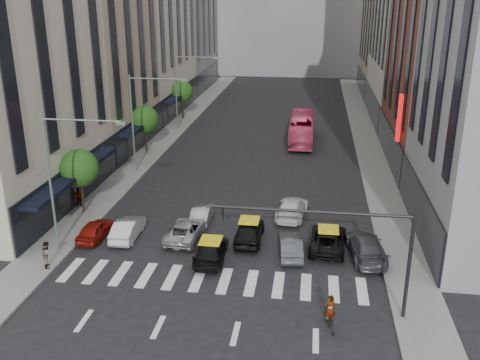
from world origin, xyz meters
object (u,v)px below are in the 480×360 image
at_px(streetlamp_mid, 142,111).
at_px(streetlamp_far, 184,82).
at_px(streetlamp_near, 62,166).
at_px(pedestrian_far, 79,197).
at_px(car_red, 95,230).
at_px(motorcycle, 329,319).
at_px(bus, 302,128).
at_px(pedestrian_near, 47,254).
at_px(car_white_front, 128,228).
at_px(taxi_left, 211,250).
at_px(taxi_center, 249,231).

distance_m(streetlamp_mid, streetlamp_far, 16.00).
relative_size(streetlamp_near, pedestrian_far, 5.91).
bearing_deg(car_red, streetlamp_near, 68.40).
distance_m(car_red, motorcycle, 17.88).
relative_size(streetlamp_near, bus, 0.83).
bearing_deg(pedestrian_near, streetlamp_near, -30.43).
bearing_deg(streetlamp_mid, streetlamp_far, 90.00).
bearing_deg(streetlamp_mid, pedestrian_near, -91.10).
height_order(streetlamp_mid, streetlamp_far, same).
bearing_deg(car_white_front, pedestrian_near, 53.54).
height_order(car_white_front, pedestrian_near, pedestrian_near).
xyz_separation_m(streetlamp_far, taxi_left, (9.35, -31.98, -5.24)).
bearing_deg(taxi_center, streetlamp_far, -68.49).
height_order(streetlamp_near, pedestrian_near, streetlamp_near).
height_order(streetlamp_far, taxi_left, streetlamp_far).
bearing_deg(car_white_front, streetlamp_near, 36.27).
xyz_separation_m(streetlamp_near, streetlamp_mid, (0.00, 16.00, 0.00)).
distance_m(bus, pedestrian_far, 27.68).
height_order(streetlamp_mid, motorcycle, streetlamp_mid).
xyz_separation_m(taxi_left, motorcycle, (7.35, -6.33, -0.20)).
relative_size(taxi_center, motorcycle, 2.53).
height_order(streetlamp_mid, car_white_front, streetlamp_mid).
bearing_deg(streetlamp_near, motorcycle, -20.69).
bearing_deg(streetlamp_far, bus, -11.68).
xyz_separation_m(streetlamp_mid, pedestrian_far, (-2.56, -8.97, -4.99)).
bearing_deg(streetlamp_mid, streetlamp_near, -90.00).
xyz_separation_m(streetlamp_mid, car_white_front, (3.04, -13.63, -5.22)).
xyz_separation_m(car_red, taxi_left, (8.51, -1.94, 0.02)).
bearing_deg(streetlamp_mid, car_white_front, -77.41).
bearing_deg(streetlamp_far, pedestrian_near, -90.59).
relative_size(car_red, pedestrian_near, 2.28).
height_order(streetlamp_mid, car_red, streetlamp_mid).
distance_m(streetlamp_far, taxi_center, 31.61).
distance_m(taxi_left, motorcycle, 9.70).
bearing_deg(streetlamp_far, car_white_front, -84.14).
bearing_deg(taxi_center, pedestrian_near, 25.01).
bearing_deg(pedestrian_far, taxi_center, 154.38).
distance_m(streetlamp_near, taxi_left, 10.72).
height_order(streetlamp_mid, taxi_left, streetlamp_mid).
relative_size(car_red, bus, 0.35).
xyz_separation_m(motorcycle, pedestrian_far, (-19.26, 13.33, 0.44)).
distance_m(streetlamp_near, bus, 32.64).
relative_size(streetlamp_far, motorcycle, 5.04).
height_order(taxi_left, bus, bus).
height_order(streetlamp_mid, bus, streetlamp_mid).
height_order(motorcycle, pedestrian_far, pedestrian_far).
distance_m(streetlamp_far, pedestrian_near, 34.87).
xyz_separation_m(taxi_center, pedestrian_near, (-11.80, -5.51, 0.21)).
bearing_deg(pedestrian_far, bus, -136.73).
bearing_deg(taxi_left, streetlamp_mid, -62.09).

